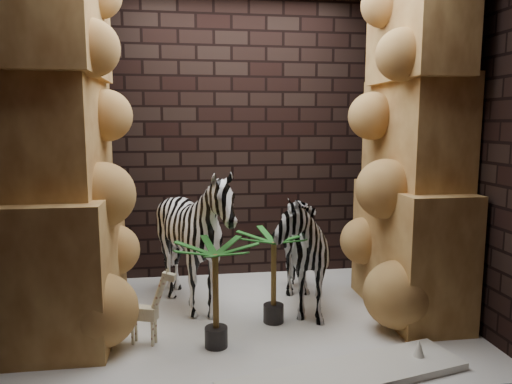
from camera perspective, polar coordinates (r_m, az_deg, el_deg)
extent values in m
plane|color=white|center=(4.20, -0.99, -14.81)|extent=(3.50, 3.50, 0.00)
plane|color=black|center=(5.11, -2.85, 6.60)|extent=(3.50, 0.00, 3.50)
plane|color=black|center=(2.63, 2.45, 5.14)|extent=(3.50, 0.00, 3.50)
plane|color=black|center=(4.04, -26.63, 5.34)|extent=(0.00, 3.00, 3.00)
plane|color=black|center=(4.44, 22.07, 5.79)|extent=(0.00, 3.00, 3.00)
imported|color=white|center=(4.26, 4.37, -5.45)|extent=(0.58, 1.08, 1.28)
imported|color=white|center=(4.20, -7.19, -6.48)|extent=(1.42, 1.57, 1.16)
cube|color=white|center=(3.37, 10.60, -20.61)|extent=(1.71, 0.77, 0.05)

